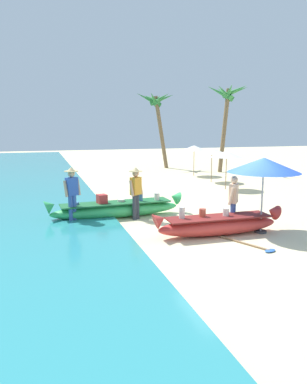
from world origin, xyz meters
The scene contains 13 objects.
ground_plane centered at (0.00, 0.00, 0.00)m, with size 80.00×80.00×0.00m, color beige.
boat_red_foreground centered at (-0.30, -0.06, 0.31)m, with size 3.96×0.80×0.86m.
boat_green_midground centered at (-2.68, 2.86, 0.30)m, with size 4.80×0.99×0.84m.
person_vendor_hatted centered at (-2.09, 2.43, 1.01)m, with size 0.56×0.48×1.75m.
person_tourist_customer centered at (0.39, 0.36, 0.92)m, with size 0.50×0.55×1.63m.
person_vendor_assistant centered at (-4.17, 2.58, 1.05)m, with size 0.58×0.45×1.81m.
patio_umbrella_large centered at (1.01, -0.20, 1.98)m, with size 2.07×2.07×2.21m.
parasol_row_0 centered at (3.68, 6.94, 1.75)m, with size 1.60×1.60×1.91m.
parasol_row_1 centered at (4.09, 9.40, 1.75)m, with size 1.60×1.60×1.91m.
parasol_row_2 centered at (4.21, 12.13, 1.75)m, with size 1.60×1.60×1.91m.
palm_tree_tall_inland centered at (7.06, 13.35, 4.76)m, with size 2.84×2.78×5.88m.
palm_tree_leaning_seaward centered at (3.28, 16.89, 4.46)m, with size 2.99×2.34×5.58m.
paddle centered at (0.06, -1.28, 0.03)m, with size 0.86×1.64×0.05m.
Camera 1 is at (-5.13, -9.32, 3.08)m, focal length 34.62 mm.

